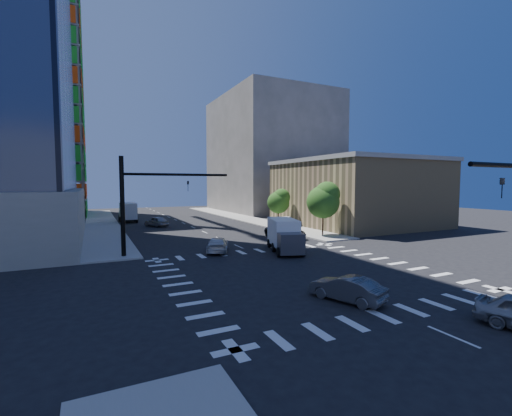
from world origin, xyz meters
TOP-DOWN VIEW (x-y plane):
  - ground at (0.00, 0.00)m, footprint 160.00×160.00m
  - road_markings at (0.00, 0.00)m, footprint 20.00×20.00m
  - sidewalk_ne at (12.50, 40.00)m, footprint 5.00×60.00m
  - sidewalk_nw at (-12.50, 40.00)m, footprint 5.00×60.00m
  - construction_building at (-27.41, 61.93)m, footprint 25.16×34.50m
  - commercial_building at (25.00, 22.00)m, footprint 20.50×22.50m
  - bg_building_ne at (27.00, 55.00)m, footprint 24.00×30.00m
  - signal_mast_nw at (-10.00, 11.50)m, footprint 10.20×0.40m
  - tree_south at (12.63, 13.90)m, footprint 4.16×4.16m
  - tree_north at (12.93, 25.90)m, footprint 3.54×3.52m
  - car_nb_far at (7.40, 14.70)m, footprint 3.55×6.13m
  - car_sb_near at (-2.93, 10.31)m, footprint 3.74×5.27m
  - car_sb_mid at (-4.86, 33.62)m, footprint 3.62×4.99m
  - car_sb_cross at (-1.09, -6.38)m, footprint 2.95×4.62m
  - box_truck_near at (2.98, 7.28)m, footprint 4.26×6.50m
  - box_truck_far at (-8.24, 43.02)m, footprint 2.77×6.45m

SIDE VIEW (x-z plane):
  - ground at x=0.00m, z-range 0.00..0.00m
  - road_markings at x=0.00m, z-range 0.00..0.01m
  - sidewalk_ne at x=12.50m, z-range 0.00..0.15m
  - sidewalk_nw at x=-12.50m, z-range 0.00..0.15m
  - car_sb_near at x=-2.93m, z-range 0.00..1.42m
  - car_sb_cross at x=-1.09m, z-range 0.00..1.44m
  - car_sb_mid at x=-4.86m, z-range 0.00..1.58m
  - car_nb_far at x=7.40m, z-range 0.00..1.61m
  - box_truck_near at x=2.98m, z-range -0.18..2.97m
  - box_truck_far at x=-8.24m, z-range -0.19..3.18m
  - tree_north at x=12.93m, z-range 1.10..6.88m
  - tree_south at x=12.63m, z-range 1.27..8.10m
  - commercial_building at x=25.00m, z-range 0.01..10.61m
  - signal_mast_nw at x=-10.00m, z-range 0.99..9.99m
  - bg_building_ne at x=27.00m, z-range 0.00..28.00m
  - construction_building at x=-27.41m, z-range -10.69..59.91m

